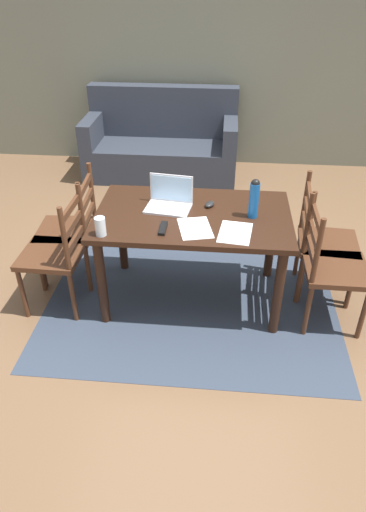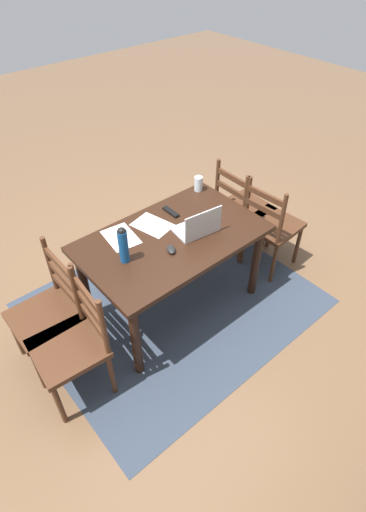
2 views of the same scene
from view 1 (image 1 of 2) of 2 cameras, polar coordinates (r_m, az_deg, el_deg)
ground_plane at (r=3.69m, az=1.12°, el=-4.99°), size 14.00×14.00×0.00m
area_rug at (r=3.69m, az=1.12°, el=-4.96°), size 2.25×1.87×0.01m
wall_back at (r=5.89m, az=3.66°, el=24.27°), size 8.00×0.12×2.70m
dining_table at (r=3.33m, az=1.24°, el=3.72°), size 1.40×0.86×0.75m
chair_left_near at (r=3.48m, az=-15.48°, el=0.32°), size 0.45×0.45×0.95m
chair_right_near at (r=3.37m, az=18.00°, el=-1.39°), size 0.44×0.44×0.95m
chair_right_far at (r=3.65m, az=17.09°, el=1.72°), size 0.47×0.47×0.95m
chair_left_far at (r=3.76m, az=-13.84°, el=3.21°), size 0.47×0.47×0.95m
couch at (r=5.73m, az=-2.66°, el=13.72°), size 1.80×0.80×1.00m
laptop at (r=3.35m, az=-1.69°, el=7.09°), size 0.35×0.26×0.23m
water_bottle at (r=3.21m, az=8.88°, el=7.20°), size 0.07×0.07×0.29m
drinking_glass at (r=3.04m, az=-10.29°, el=3.65°), size 0.07×0.07×0.13m
computer_mouse at (r=3.38m, az=3.36°, el=6.49°), size 0.10×0.12×0.03m
tv_remote at (r=3.08m, az=-2.52°, el=3.49°), size 0.04×0.17×0.02m
paper_stack_left at (r=3.06m, az=6.54°, el=2.92°), size 0.25×0.32×0.00m
paper_stack_right at (r=3.09m, az=1.52°, el=3.50°), size 0.27×0.34×0.00m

